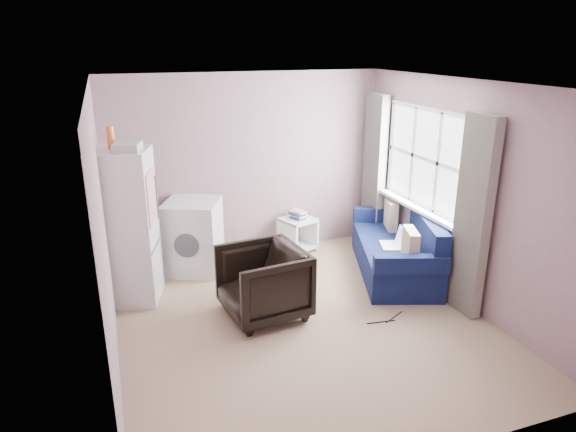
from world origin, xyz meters
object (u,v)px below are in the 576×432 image
armchair (263,279)px  sofa (399,250)px  fridge (127,226)px  side_table (298,232)px  washing_machine (193,235)px

armchair → sofa: size_ratio=0.42×
fridge → sofa: 3.38m
fridge → sofa: size_ratio=0.98×
side_table → sofa: size_ratio=0.29×
sofa → armchair: bearing=-147.3°
sofa → side_table: bearing=149.6°
side_table → sofa: sofa is taller
armchair → side_table: size_ratio=1.45×
side_table → fridge: bearing=-162.7°
washing_machine → side_table: bearing=30.8°
armchair → washing_machine: bearing=-167.2°
fridge → washing_machine: fridge is taller
washing_machine → sofa: (2.49, -0.95, -0.19)m
armchair → sofa: bearing=96.7°
fridge → side_table: fridge is taller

